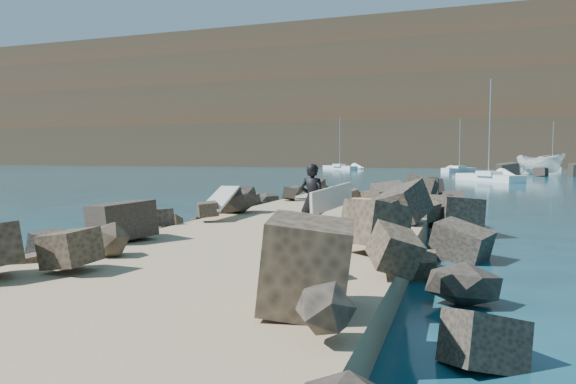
# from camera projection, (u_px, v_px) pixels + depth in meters

# --- Properties ---
(ground) EXTENTS (800.00, 800.00, 0.00)m
(ground) POSITION_uv_depth(u_px,v_px,m) (300.00, 248.00, 13.18)
(ground) COLOR #0F384C
(ground) RESTS_ON ground
(jetty) EXTENTS (6.00, 26.00, 0.60)m
(jetty) POSITION_uv_depth(u_px,v_px,m) (273.00, 249.00, 11.27)
(jetty) COLOR #8C7759
(jetty) RESTS_ON ground
(riprap_left) EXTENTS (2.60, 22.00, 1.00)m
(riprap_left) POSITION_uv_depth(u_px,v_px,m) (170.00, 231.00, 12.65)
(riprap_left) COLOR #262421
(riprap_left) RESTS_ON ground
(riprap_right) EXTENTS (2.60, 22.00, 1.00)m
(riprap_right) POSITION_uv_depth(u_px,v_px,m) (411.00, 244.00, 10.80)
(riprap_right) COLOR black
(riprap_right) RESTS_ON ground
(headland) EXTENTS (360.00, 140.00, 32.00)m
(headland) POSITION_uv_depth(u_px,v_px,m) (484.00, 112.00, 160.04)
(headland) COLOR #2D4919
(headland) RESTS_ON ground
(surfboard_resting) EXTENTS (1.00, 2.39, 0.08)m
(surfboard_resting) POSITION_uv_depth(u_px,v_px,m) (221.00, 202.00, 14.63)
(surfboard_resting) COLOR silver
(surfboard_resting) RESTS_ON riprap_left
(boat_imported) EXTENTS (6.56, 6.92, 2.68)m
(boat_imported) POSITION_uv_depth(u_px,v_px,m) (540.00, 164.00, 64.82)
(boat_imported) COLOR white
(boat_imported) RESTS_ON ground
(surfer_with_board) EXTENTS (1.00, 1.93, 1.58)m
(surfer_with_board) POSITION_uv_depth(u_px,v_px,m) (315.00, 199.00, 11.35)
(surfer_with_board) COLOR black
(surfer_with_board) RESTS_ON jetty
(sailboat_e) EXTENTS (7.20, 6.37, 9.44)m
(sailboat_e) POSITION_uv_depth(u_px,v_px,m) (340.00, 167.00, 91.33)
(sailboat_e) COLOR white
(sailboat_e) RESTS_ON ground
(sailboat_b) EXTENTS (5.00, 6.12, 7.93)m
(sailboat_b) POSITION_uv_depth(u_px,v_px,m) (459.00, 170.00, 74.83)
(sailboat_b) COLOR white
(sailboat_b) RESTS_ON ground
(sailboat_c) EXTENTS (5.94, 7.79, 9.69)m
(sailboat_c) POSITION_uv_depth(u_px,v_px,m) (488.00, 177.00, 48.20)
(sailboat_c) COLOR white
(sailboat_c) RESTS_ON ground
(sailboat_d) EXTENTS (1.66, 6.79, 8.18)m
(sailboat_d) POSITION_uv_depth(u_px,v_px,m) (552.00, 168.00, 83.88)
(sailboat_d) COLOR white
(sailboat_d) RESTS_ON ground
(headland_buildings) EXTENTS (137.50, 30.50, 5.00)m
(headland_buildings) POSITION_uv_depth(u_px,v_px,m) (511.00, 47.00, 149.23)
(headland_buildings) COLOR white
(headland_buildings) RESTS_ON headland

